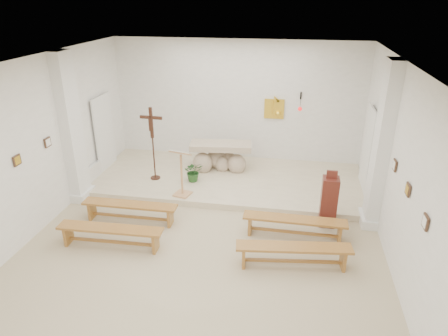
% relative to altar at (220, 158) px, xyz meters
% --- Properties ---
extents(ground, '(7.00, 10.00, 0.00)m').
position_rel_altar_xyz_m(ground, '(0.29, -3.94, -0.47)').
color(ground, tan).
rests_on(ground, ground).
extents(wall_left, '(0.02, 10.00, 3.50)m').
position_rel_altar_xyz_m(wall_left, '(-3.20, -3.94, 1.28)').
color(wall_left, white).
rests_on(wall_left, ground).
extents(wall_right, '(0.02, 10.00, 3.50)m').
position_rel_altar_xyz_m(wall_right, '(3.78, -3.94, 1.28)').
color(wall_right, white).
rests_on(wall_right, ground).
extents(wall_back, '(7.00, 0.02, 3.50)m').
position_rel_altar_xyz_m(wall_back, '(0.29, 1.05, 1.28)').
color(wall_back, white).
rests_on(wall_back, ground).
extents(ceiling, '(7.00, 10.00, 0.02)m').
position_rel_altar_xyz_m(ceiling, '(0.29, -3.94, 3.02)').
color(ceiling, silver).
rests_on(ceiling, wall_back).
extents(sanctuary_platform, '(6.98, 3.00, 0.15)m').
position_rel_altar_xyz_m(sanctuary_platform, '(0.29, -0.44, -0.40)').
color(sanctuary_platform, beige).
rests_on(sanctuary_platform, ground).
extents(pilaster_left, '(0.26, 0.55, 3.50)m').
position_rel_altar_xyz_m(pilaster_left, '(-3.08, -1.94, 1.28)').
color(pilaster_left, white).
rests_on(pilaster_left, ground).
extents(pilaster_right, '(0.26, 0.55, 3.50)m').
position_rel_altar_xyz_m(pilaster_right, '(3.66, -1.94, 1.28)').
color(pilaster_right, white).
rests_on(pilaster_right, ground).
extents(gold_wall_relief, '(0.55, 0.04, 0.55)m').
position_rel_altar_xyz_m(gold_wall_relief, '(1.34, 1.02, 1.18)').
color(gold_wall_relief, yellow).
rests_on(gold_wall_relief, wall_back).
extents(sanctuary_lamp, '(0.11, 0.36, 0.44)m').
position_rel_altar_xyz_m(sanctuary_lamp, '(2.04, 0.76, 1.34)').
color(sanctuary_lamp, black).
rests_on(sanctuary_lamp, wall_back).
extents(station_frame_left_mid, '(0.03, 0.20, 0.20)m').
position_rel_altar_xyz_m(station_frame_left_mid, '(-3.18, -3.74, 1.25)').
color(station_frame_left_mid, '#432C1D').
rests_on(station_frame_left_mid, wall_left).
extents(station_frame_left_rear, '(0.03, 0.20, 0.20)m').
position_rel_altar_xyz_m(station_frame_left_rear, '(-3.18, -2.74, 1.25)').
color(station_frame_left_rear, '#432C1D').
rests_on(station_frame_left_rear, wall_left).
extents(station_frame_right_front, '(0.03, 0.20, 0.20)m').
position_rel_altar_xyz_m(station_frame_right_front, '(3.76, -4.74, 1.25)').
color(station_frame_right_front, '#432C1D').
rests_on(station_frame_right_front, wall_right).
extents(station_frame_right_mid, '(0.03, 0.20, 0.20)m').
position_rel_altar_xyz_m(station_frame_right_mid, '(3.76, -3.74, 1.25)').
color(station_frame_right_mid, '#432C1D').
rests_on(station_frame_right_mid, wall_right).
extents(station_frame_right_rear, '(0.03, 0.20, 0.20)m').
position_rel_altar_xyz_m(station_frame_right_rear, '(3.76, -2.74, 1.25)').
color(station_frame_right_rear, '#432C1D').
rests_on(station_frame_right_rear, wall_right).
extents(radiator_left, '(0.10, 0.85, 0.52)m').
position_rel_altar_xyz_m(radiator_left, '(-3.14, -1.24, -0.20)').
color(radiator_left, silver).
rests_on(radiator_left, ground).
extents(radiator_right, '(0.10, 0.85, 0.52)m').
position_rel_altar_xyz_m(radiator_right, '(3.72, -1.24, -0.20)').
color(radiator_right, silver).
rests_on(radiator_right, ground).
extents(altar, '(1.69, 0.82, 0.84)m').
position_rel_altar_xyz_m(altar, '(0.00, 0.00, 0.00)').
color(altar, '#BAA68D').
rests_on(altar, sanctuary_platform).
extents(lectern, '(0.49, 0.44, 1.20)m').
position_rel_altar_xyz_m(lectern, '(-0.61, -1.66, 0.27)').
color(lectern, tan).
rests_on(lectern, sanctuary_platform).
extents(crucifix_stand, '(0.58, 0.25, 1.90)m').
position_rel_altar_xyz_m(crucifix_stand, '(-1.56, -0.87, 0.78)').
color(crucifix_stand, '#3E1D13').
rests_on(crucifix_stand, sanctuary_platform).
extents(potted_plant, '(0.60, 0.57, 0.53)m').
position_rel_altar_xyz_m(potted_plant, '(-0.53, -0.84, -0.06)').
color(potted_plant, '#224F1F').
rests_on(potted_plant, sanctuary_platform).
extents(donation_pedestal, '(0.35, 0.35, 1.27)m').
position_rel_altar_xyz_m(donation_pedestal, '(2.75, -2.16, 0.09)').
color(donation_pedestal, maroon).
rests_on(donation_pedestal, ground).
extents(bench_left_front, '(2.08, 0.35, 0.44)m').
position_rel_altar_xyz_m(bench_left_front, '(-1.47, -2.78, -0.14)').
color(bench_left_front, '#A4722F').
rests_on(bench_left_front, ground).
extents(bench_right_front, '(2.08, 0.35, 0.44)m').
position_rel_altar_xyz_m(bench_right_front, '(2.05, -2.78, -0.14)').
color(bench_right_front, '#A4722F').
rests_on(bench_right_front, ground).
extents(bench_left_second, '(2.09, 0.40, 0.44)m').
position_rel_altar_xyz_m(bench_left_second, '(-1.47, -3.76, -0.14)').
color(bench_left_second, '#A4722F').
rests_on(bench_left_second, ground).
extents(bench_right_second, '(2.11, 0.59, 0.44)m').
position_rel_altar_xyz_m(bench_right_second, '(2.05, -3.76, -0.14)').
color(bench_right_second, '#A4722F').
rests_on(bench_right_second, ground).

